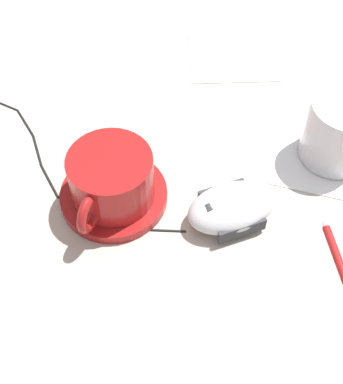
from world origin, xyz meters
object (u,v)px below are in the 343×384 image
Objects in this scene: coffee_cup at (111,179)px; drinking_glass at (341,130)px; computer_mouse at (231,208)px; saucer at (114,196)px.

coffee_cup is 0.27m from drinking_glass.
drinking_glass is at bearing 79.88° from computer_mouse.
drinking_glass reaches higher than coffee_cup.
saucer is 1.04× the size of computer_mouse.
computer_mouse is at bearing -100.12° from drinking_glass.
drinking_glass is at bearing 58.86° from saucer.
drinking_glass reaches higher than computer_mouse.
coffee_cup is 0.99× the size of computer_mouse.
drinking_glass reaches higher than saucer.
computer_mouse is (0.11, 0.08, -0.02)m from coffee_cup.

